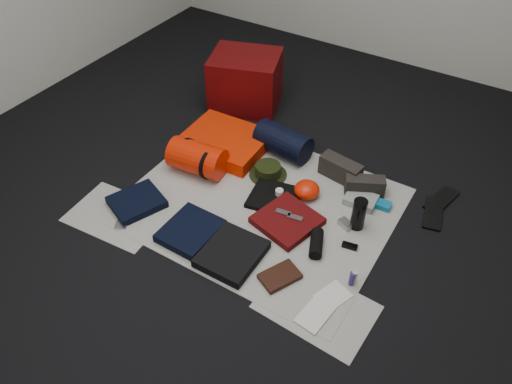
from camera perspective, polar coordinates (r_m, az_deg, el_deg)
The scene contains 37 objects.
floor at distance 3.16m, azimuth 0.44°, elevation -1.55°, with size 4.50×4.50×0.02m, color black.
newspaper_mat at distance 3.15m, azimuth 0.45°, elevation -1.39°, with size 1.60×1.30×0.01m, color beige.
newspaper_sheet_front_left at distance 3.20m, azimuth -15.60°, elevation -2.60°, with size 0.58×0.40×0.00m, color beige.
newspaper_sheet_front_right at distance 2.68m, azimuth 6.94°, elevation -12.90°, with size 0.58×0.40×0.00m, color beige.
red_cabinet at distance 3.95m, azimuth -1.20°, elevation 12.57°, with size 0.51×0.43×0.43m, color #550607.
sleeping_pad at distance 3.57m, azimuth -3.54°, elevation 5.76°, with size 0.57×0.46×0.10m, color red.
stuff_sack at distance 3.34m, azimuth -6.71°, elevation 3.85°, with size 0.22×0.22×0.37m, color red.
sack_strap_left at distance 3.40m, azimuth -8.07°, elevation 4.38°, with size 0.22×0.22×0.03m, color black.
sack_strap_right at distance 3.30m, azimuth -5.32°, elevation 3.28°, with size 0.22×0.22×0.03m, color black.
navy_duffel at distance 3.48m, azimuth 3.12°, elevation 5.76°, with size 0.20×0.20×0.39m, color black.
boonie_brim at distance 3.36m, azimuth 1.38°, elevation 2.01°, with size 0.26×0.26×0.01m, color black.
boonie_crown at distance 3.33m, azimuth 1.39°, elevation 2.54°, with size 0.17×0.17×0.07m, color black.
hiking_boot_left at distance 3.34m, azimuth 9.62°, elevation 2.56°, with size 0.28×0.11×0.14m, color #292520.
hiking_boot_right at distance 3.26m, azimuth 12.32°, elevation 0.70°, with size 0.25×0.09×0.12m, color #292520.
flip_flop_left at distance 3.28m, azimuth 19.59°, elevation -2.32°, with size 0.11×0.29×0.02m, color black.
flip_flop_right at distance 3.39m, azimuth 20.42°, elevation -0.86°, with size 0.10×0.28×0.02m, color black.
trousers_navy_a at distance 3.22m, azimuth -13.47°, elevation -1.11°, with size 0.27×0.31×0.05m, color black.
trousers_navy_b at distance 2.98m, azimuth -7.49°, elevation -4.42°, with size 0.29×0.34×0.05m, color black.
trousers_charcoal at distance 2.84m, azimuth -2.77°, elevation -7.07°, with size 0.31×0.35×0.06m, color black.
black_tshirt at distance 3.17m, azimuth 2.08°, elevation -0.63°, with size 0.30×0.28×0.03m, color black.
red_shirt at distance 3.02m, azimuth 3.60°, elevation -3.27°, with size 0.34×0.34×0.04m, color #500809.
orange_stuff_sack at distance 3.18m, azimuth 5.83°, elevation 0.26°, with size 0.16×0.16×0.11m, color red.
first_aid_pouch at distance 3.21m, azimuth 11.88°, elevation -0.87°, with size 0.20×0.15×0.05m, color gray.
water_bottle at distance 3.00m, azimuth 11.66°, elevation -2.49°, with size 0.08×0.08×0.21m, color black.
speaker at distance 2.89m, azimuth 6.91°, elevation -5.86°, with size 0.07×0.07×0.19m, color black.
compact_camera at distance 3.05m, azimuth 10.21°, elevation -3.61°, with size 0.09×0.05×0.04m, color #9F9EA3.
cyan_case at distance 3.22m, azimuth 14.18°, elevation -1.40°, with size 0.11×0.07×0.04m, color #0E6A8D.
toiletry_purple at distance 2.75m, azimuth 10.92°, elevation -9.68°, with size 0.03×0.03×0.09m, color navy.
toiletry_clear at distance 2.76m, azimuth 11.16°, elevation -9.55°, with size 0.03×0.03×0.09m, color #B0B5B0.
paperback_book at distance 2.76m, azimuth 2.74°, elevation -9.60°, with size 0.14×0.21×0.03m, color black.
map_booklet at distance 2.64m, azimuth 6.70°, elevation -13.80°, with size 0.13×0.19×0.01m, color silver.
map_printout at distance 2.72m, azimuth 8.79°, elevation -11.64°, with size 0.13×0.17×0.01m, color silver.
sunglasses at distance 2.95m, azimuth 10.66°, elevation -6.08°, with size 0.09×0.04×0.02m, color black.
key_cluster at distance 3.12m, azimuth -15.13°, elevation -3.62°, with size 0.07×0.07×0.01m, color #9F9EA3.
tape_roll at distance 3.16m, azimuth 2.69°, elevation -0.01°, with size 0.05×0.05×0.04m, color beige.
energy_bar_a at distance 3.03m, azimuth 3.14°, elevation -2.36°, with size 0.10×0.04×0.01m, color #9F9EA3.
energy_bar_b at distance 3.00m, azimuth 4.47°, elevation -2.93°, with size 0.10×0.04×0.01m, color #9F9EA3.
Camera 1 is at (1.17, -1.94, 2.20)m, focal length 35.00 mm.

